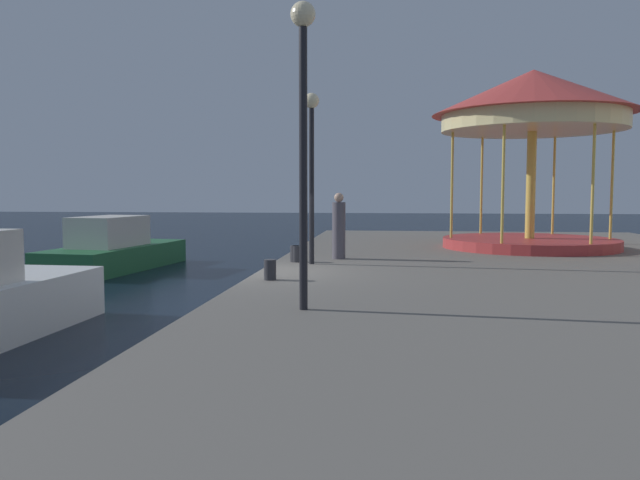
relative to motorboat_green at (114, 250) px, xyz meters
name	(u,v)px	position (x,y,z in m)	size (l,w,h in m)	color
ground_plane	(259,307)	(6.06, -5.93, -0.63)	(120.00, 120.00, 0.00)	black
quay_dock	(564,295)	(12.48, -5.93, -0.23)	(12.85, 28.55, 0.80)	slate
motorboat_green	(114,250)	(0.00, 0.00, 0.00)	(2.86, 6.00, 1.74)	#236638
carousel	(533,116)	(13.12, 0.42, 4.15)	(6.01, 6.01, 5.37)	#B23333
lamp_post_near_edge	(303,102)	(7.65, -10.22, 3.17)	(0.36, 0.36, 4.40)	black
lamp_post_mid_promenade	(312,147)	(7.03, -4.51, 2.95)	(0.36, 0.36, 4.02)	black
bollard_south	(297,254)	(6.63, -4.14, 0.37)	(0.24, 0.24, 0.40)	#2D2D33
bollard_north	(270,270)	(6.57, -7.26, 0.37)	(0.24, 0.24, 0.40)	#2D2D33
bollard_center	(295,254)	(6.57, -4.10, 0.37)	(0.24, 0.24, 0.40)	#2D2D33
person_far_corner	(339,228)	(7.58, -3.28, 0.96)	(0.34, 0.34, 1.69)	#514C56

